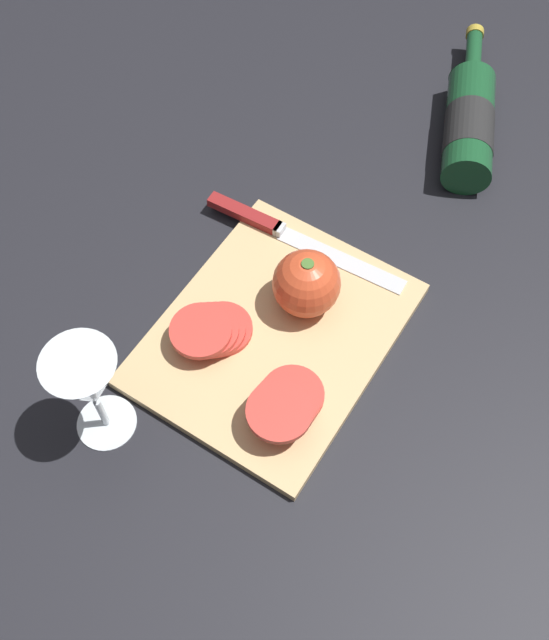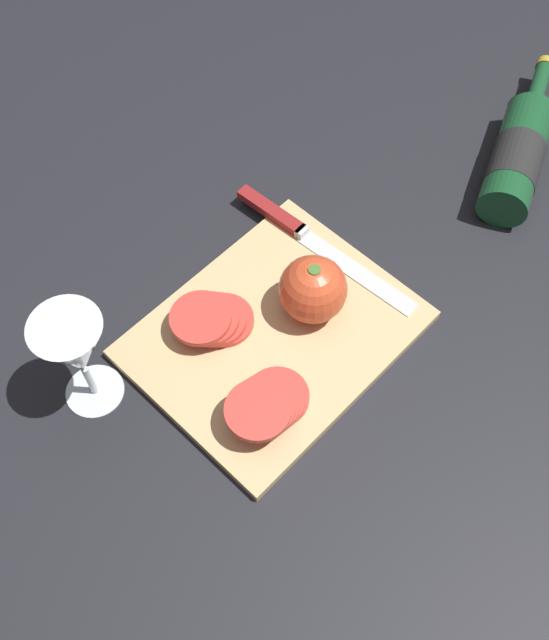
# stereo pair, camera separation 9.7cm
# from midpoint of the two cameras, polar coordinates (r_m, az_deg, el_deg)

# --- Properties ---
(ground_plane) EXTENTS (3.00, 3.00, 0.00)m
(ground_plane) POSITION_cam_midpoint_polar(r_m,az_deg,el_deg) (1.00, 2.97, -2.58)
(ground_plane) COLOR black
(cutting_board) EXTENTS (0.36, 0.28, 0.02)m
(cutting_board) POSITION_cam_midpoint_polar(r_m,az_deg,el_deg) (1.01, 2.76, -1.32)
(cutting_board) COLOR tan
(cutting_board) RESTS_ON ground_plane
(wine_bottle) EXTENTS (0.33, 0.18, 0.08)m
(wine_bottle) POSITION_cam_midpoint_polar(r_m,az_deg,el_deg) (1.23, 20.30, 11.58)
(wine_bottle) COLOR #194C28
(wine_bottle) RESTS_ON ground_plane
(wine_glass) EXTENTS (0.09, 0.09, 0.17)m
(wine_glass) POSITION_cam_midpoint_polar(r_m,az_deg,el_deg) (0.89, -11.96, -2.60)
(wine_glass) COLOR silver
(wine_glass) RESTS_ON ground_plane
(whole_tomato) EXTENTS (0.09, 0.09, 0.09)m
(whole_tomato) POSITION_cam_midpoint_polar(r_m,az_deg,el_deg) (0.98, 5.77, 2.10)
(whole_tomato) COLOR #DB4C28
(whole_tomato) RESTS_ON cutting_board
(knife) EXTENTS (0.04, 0.31, 0.01)m
(knife) POSITION_cam_midpoint_polar(r_m,az_deg,el_deg) (1.09, 3.83, 7.02)
(knife) COLOR silver
(knife) RESTS_ON cutting_board
(tomato_slice_stack_near) EXTENTS (0.11, 0.09, 0.03)m
(tomato_slice_stack_near) POSITION_cam_midpoint_polar(r_m,az_deg,el_deg) (0.99, -1.98, -0.16)
(tomato_slice_stack_near) COLOR #D63D33
(tomato_slice_stack_near) RESTS_ON cutting_board
(tomato_slice_stack_far) EXTENTS (0.12, 0.09, 0.04)m
(tomato_slice_stack_far) POSITION_cam_midpoint_polar(r_m,az_deg,el_deg) (0.93, 2.49, -6.62)
(tomato_slice_stack_far) COLOR #D63D33
(tomato_slice_stack_far) RESTS_ON cutting_board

